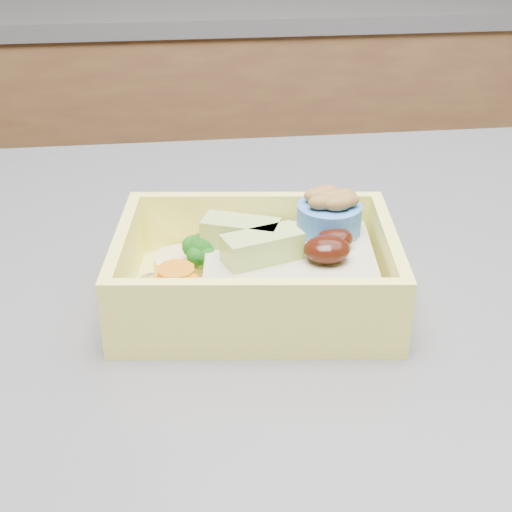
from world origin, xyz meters
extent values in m
cube|color=brown|center=(0.00, 1.20, 0.45)|extent=(3.20, 0.60, 0.90)
cube|color=#3C3B40|center=(0.00, 1.20, 0.92)|extent=(3.20, 0.62, 0.03)
cube|color=#FFFA69|center=(0.17, 0.02, 0.92)|extent=(0.18, 0.14, 0.01)
cube|color=#FFFA69|center=(0.17, 0.07, 0.95)|extent=(0.17, 0.03, 0.04)
cube|color=#FFFA69|center=(0.16, -0.04, 0.95)|extent=(0.17, 0.03, 0.04)
cube|color=#FFFA69|center=(0.24, 0.01, 0.95)|extent=(0.02, 0.10, 0.04)
cube|color=#FFFA69|center=(0.09, 0.03, 0.95)|extent=(0.02, 0.10, 0.04)
cube|color=tan|center=(0.19, 0.02, 0.94)|extent=(0.11, 0.10, 0.03)
ellipsoid|color=black|center=(0.21, 0.01, 0.96)|extent=(0.03, 0.03, 0.02)
ellipsoid|color=black|center=(0.21, 0.02, 0.96)|extent=(0.02, 0.02, 0.01)
cube|color=#ADCC6B|center=(0.17, 0.01, 0.96)|extent=(0.05, 0.03, 0.02)
cube|color=#ADCC6B|center=(0.16, 0.03, 0.96)|extent=(0.05, 0.04, 0.02)
cylinder|color=#719B53|center=(0.14, 0.04, 0.93)|extent=(0.01, 0.01, 0.01)
sphere|color=#175C15|center=(0.14, 0.04, 0.95)|extent=(0.02, 0.02, 0.02)
sphere|color=#175C15|center=(0.14, 0.04, 0.95)|extent=(0.01, 0.01, 0.01)
sphere|color=#175C15|center=(0.13, 0.04, 0.95)|extent=(0.01, 0.01, 0.01)
sphere|color=#175C15|center=(0.14, 0.03, 0.95)|extent=(0.01, 0.01, 0.01)
sphere|color=#175C15|center=(0.13, 0.03, 0.95)|extent=(0.01, 0.01, 0.01)
sphere|color=#175C15|center=(0.14, 0.04, 0.95)|extent=(0.01, 0.01, 0.01)
cylinder|color=gold|center=(0.11, 0.00, 0.94)|extent=(0.04, 0.04, 0.02)
cylinder|color=orange|center=(0.11, 0.00, 0.95)|extent=(0.02, 0.02, 0.00)
cylinder|color=orange|center=(0.11, -0.01, 0.95)|extent=(0.02, 0.02, 0.00)
cylinder|color=orange|center=(0.12, -0.01, 0.95)|extent=(0.02, 0.02, 0.00)
cylinder|color=orange|center=(0.12, 0.01, 0.95)|extent=(0.02, 0.02, 0.00)
cylinder|color=tan|center=(0.12, 0.06, 0.93)|extent=(0.04, 0.04, 0.01)
cylinder|color=tan|center=(0.13, 0.05, 0.94)|extent=(0.04, 0.04, 0.01)
ellipsoid|color=white|center=(0.15, 0.06, 0.94)|extent=(0.02, 0.02, 0.02)
ellipsoid|color=white|center=(0.10, 0.02, 0.94)|extent=(0.02, 0.02, 0.02)
cylinder|color=#3C78CF|center=(0.21, 0.04, 0.96)|extent=(0.04, 0.04, 0.02)
ellipsoid|color=brown|center=(0.21, 0.04, 0.98)|extent=(0.02, 0.01, 0.01)
ellipsoid|color=brown|center=(0.22, 0.05, 0.98)|extent=(0.02, 0.01, 0.01)
ellipsoid|color=brown|center=(0.21, 0.05, 0.98)|extent=(0.02, 0.01, 0.01)
ellipsoid|color=brown|center=(0.22, 0.04, 0.98)|extent=(0.02, 0.01, 0.01)
ellipsoid|color=brown|center=(0.21, 0.04, 0.98)|extent=(0.02, 0.01, 0.01)
ellipsoid|color=brown|center=(0.22, 0.04, 0.98)|extent=(0.02, 0.01, 0.01)
ellipsoid|color=brown|center=(0.21, 0.05, 0.98)|extent=(0.02, 0.01, 0.01)
camera|label=1|loc=(0.12, -0.35, 1.16)|focal=50.00mm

